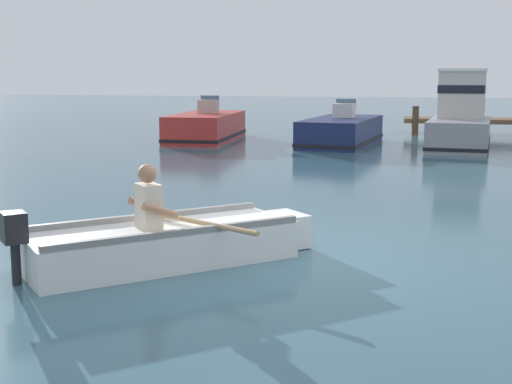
{
  "coord_description": "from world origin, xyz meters",
  "views": [
    {
      "loc": [
        1.27,
        -8.2,
        2.21
      ],
      "look_at": [
        -0.72,
        1.47,
        0.55
      ],
      "focal_mm": 49.72,
      "sensor_mm": 36.0,
      "label": 1
    }
  ],
  "objects_px": {
    "moored_boat_red": "(206,127)",
    "moored_boat_navy": "(341,132)",
    "rowboat_with_person": "(167,242)",
    "moored_boat_grey": "(461,119)"
  },
  "relations": [
    {
      "from": "moored_boat_grey",
      "to": "moored_boat_navy",
      "type": "bearing_deg",
      "value": 178.84
    },
    {
      "from": "moored_boat_navy",
      "to": "moored_boat_red",
      "type": "bearing_deg",
      "value": 172.74
    },
    {
      "from": "rowboat_with_person",
      "to": "moored_boat_red",
      "type": "xyz_separation_m",
      "value": [
        -3.76,
        15.14,
        0.17
      ]
    },
    {
      "from": "moored_boat_navy",
      "to": "moored_boat_grey",
      "type": "relative_size",
      "value": 0.97
    },
    {
      "from": "rowboat_with_person",
      "to": "moored_boat_grey",
      "type": "bearing_deg",
      "value": 73.12
    },
    {
      "from": "moored_boat_red",
      "to": "moored_boat_navy",
      "type": "distance_m",
      "value": 4.6
    },
    {
      "from": "rowboat_with_person",
      "to": "moored_boat_navy",
      "type": "bearing_deg",
      "value": 86.83
    },
    {
      "from": "moored_boat_red",
      "to": "moored_boat_navy",
      "type": "height_order",
      "value": "moored_boat_red"
    },
    {
      "from": "moored_boat_red",
      "to": "moored_boat_navy",
      "type": "bearing_deg",
      "value": -7.26
    },
    {
      "from": "rowboat_with_person",
      "to": "moored_boat_navy",
      "type": "distance_m",
      "value": 14.58
    }
  ]
}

